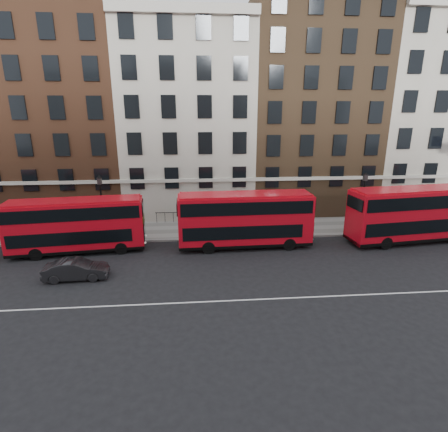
{
  "coord_description": "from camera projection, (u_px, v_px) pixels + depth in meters",
  "views": [
    {
      "loc": [
        0.57,
        -19.79,
        10.6
      ],
      "look_at": [
        2.67,
        5.0,
        3.0
      ],
      "focal_mm": 28.0,
      "sensor_mm": 36.0,
      "label": 1
    }
  ],
  "objects": [
    {
      "name": "ground",
      "position": [
        188.0,
        286.0,
        21.91
      ],
      "size": [
        120.0,
        120.0,
        0.0
      ],
      "primitive_type": "plane",
      "color": "black",
      "rests_on": "ground"
    },
    {
      "name": "pavement",
      "position": [
        190.0,
        230.0,
        31.9
      ],
      "size": [
        80.0,
        5.0,
        0.15
      ],
      "primitive_type": "cube",
      "color": "slate",
      "rests_on": "ground"
    },
    {
      "name": "kerb",
      "position": [
        190.0,
        239.0,
        29.51
      ],
      "size": [
        80.0,
        0.3,
        0.16
      ],
      "primitive_type": "cube",
      "color": "gray",
      "rests_on": "ground"
    },
    {
      "name": "road_centre_line",
      "position": [
        188.0,
        303.0,
        20.01
      ],
      "size": [
        70.0,
        0.12,
        0.01
      ],
      "primitive_type": "cube",
      "color": "white",
      "rests_on": "ground"
    },
    {
      "name": "building_terrace",
      "position": [
        185.0,
        113.0,
        35.93
      ],
      "size": [
        64.0,
        11.95,
        22.0
      ],
      "color": "#B8B39F",
      "rests_on": "ground"
    },
    {
      "name": "bus_b",
      "position": [
        76.0,
        225.0,
        26.49
      ],
      "size": [
        10.14,
        3.44,
        4.18
      ],
      "rotation": [
        0.0,
        0.0,
        0.11
      ],
      "color": "red",
      "rests_on": "ground"
    },
    {
      "name": "bus_c",
      "position": [
        244.0,
        219.0,
        27.49
      ],
      "size": [
        10.55,
        2.8,
        4.41
      ],
      "rotation": [
        0.0,
        0.0,
        0.02
      ],
      "color": "red",
      "rests_on": "ground"
    },
    {
      "name": "bus_d",
      "position": [
        413.0,
        213.0,
        28.59
      ],
      "size": [
        11.11,
        3.83,
        4.57
      ],
      "rotation": [
        0.0,
        0.0,
        0.11
      ],
      "color": "red",
      "rests_on": "ground"
    },
    {
      "name": "car_front",
      "position": [
        76.0,
        269.0,
        22.64
      ],
      "size": [
        4.09,
        1.6,
        1.33
      ],
      "primitive_type": "imported",
      "rotation": [
        0.0,
        0.0,
        1.62
      ],
      "color": "#242427",
      "rests_on": "ground"
    },
    {
      "name": "lamp_post_left",
      "position": [
        102.0,
        203.0,
        29.2
      ],
      "size": [
        0.44,
        0.44,
        5.33
      ],
      "color": "black",
      "rests_on": "pavement"
    },
    {
      "name": "lamp_post_right",
      "position": [
        363.0,
        199.0,
        30.59
      ],
      "size": [
        0.44,
        0.44,
        5.33
      ],
      "color": "black",
      "rests_on": "pavement"
    },
    {
      "name": "iron_railings",
      "position": [
        190.0,
        217.0,
        33.83
      ],
      "size": [
        6.6,
        0.06,
        1.0
      ],
      "primitive_type": null,
      "color": "black",
      "rests_on": "pavement"
    }
  ]
}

